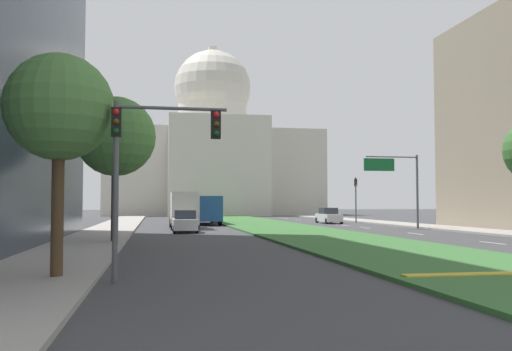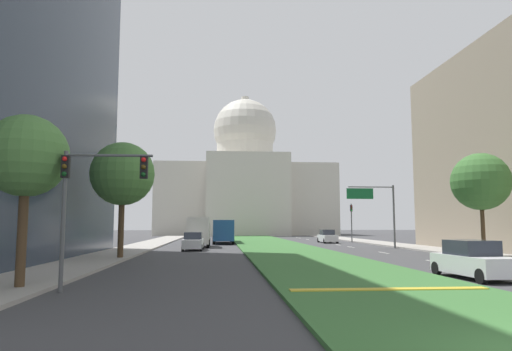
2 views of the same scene
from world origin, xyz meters
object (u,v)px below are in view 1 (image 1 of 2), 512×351
(traffic_light_near_left, at_px, (146,150))
(street_tree_left_near, at_px, (59,109))
(city_bus, at_px, (205,208))
(traffic_light_far_right, at_px, (356,194))
(box_truck_delivery, at_px, (184,210))
(street_tree_left_mid, at_px, (116,137))
(capitol_building, at_px, (213,155))
(overhead_guide_sign, at_px, (398,176))
(sedan_distant, at_px, (329,216))
(sedan_midblock, at_px, (185,222))

(traffic_light_near_left, distance_m, street_tree_left_near, 2.87)
(city_bus, bearing_deg, traffic_light_near_left, -97.36)
(traffic_light_far_right, xyz_separation_m, box_truck_delivery, (-20.06, -10.81, -1.64))
(city_bus, bearing_deg, street_tree_left_mid, -105.57)
(capitol_building, height_order, traffic_light_near_left, capitol_building)
(overhead_guide_sign, distance_m, sedan_distant, 14.15)
(sedan_midblock, bearing_deg, capitol_building, 82.25)
(traffic_light_far_right, bearing_deg, sedan_midblock, -140.06)
(traffic_light_far_right, xyz_separation_m, sedan_distant, (-3.65, -1.21, -2.51))
(sedan_distant, bearing_deg, street_tree_left_mid, -128.35)
(traffic_light_far_right, bearing_deg, traffic_light_near_left, -117.60)
(street_tree_left_mid, distance_m, sedan_midblock, 12.91)
(street_tree_left_mid, relative_size, city_bus, 0.75)
(traffic_light_near_left, distance_m, box_truck_delivery, 33.01)
(traffic_light_far_right, distance_m, sedan_distant, 4.59)
(overhead_guide_sign, bearing_deg, traffic_light_near_left, -126.20)
(capitol_building, relative_size, overhead_guide_sign, 6.09)
(capitol_building, distance_m, sedan_midblock, 63.78)
(overhead_guide_sign, height_order, street_tree_left_near, street_tree_left_near)
(capitol_building, bearing_deg, traffic_light_near_left, -97.04)
(capitol_building, height_order, sedan_midblock, capitol_building)
(overhead_guide_sign, xyz_separation_m, box_truck_delivery, (-18.44, 3.87, -2.94))
(street_tree_left_mid, bearing_deg, box_truck_delivery, 74.55)
(overhead_guide_sign, relative_size, street_tree_left_near, 0.97)
(traffic_light_far_right, bearing_deg, city_bus, -176.26)
(traffic_light_near_left, xyz_separation_m, city_bus, (5.49, 42.51, -2.03))
(capitol_building, xyz_separation_m, traffic_light_far_right, (11.83, -45.31, -8.14))
(box_truck_delivery, bearing_deg, traffic_light_far_right, 28.33)
(capitol_building, xyz_separation_m, street_tree_left_near, (-13.51, -88.35, -6.42))
(street_tree_left_mid, bearing_deg, sedan_distant, 51.65)
(street_tree_left_mid, bearing_deg, overhead_guide_sign, 29.75)
(traffic_light_far_right, xyz_separation_m, overhead_guide_sign, (-1.62, -14.68, 1.31))
(capitol_building, height_order, sedan_distant, capitol_building)
(street_tree_left_mid, height_order, sedan_midblock, street_tree_left_mid)
(sedan_distant, bearing_deg, sedan_midblock, -136.52)
(sedan_distant, bearing_deg, street_tree_left_near, -117.40)
(overhead_guide_sign, relative_size, city_bus, 0.59)
(traffic_light_near_left, height_order, traffic_light_far_right, same)
(box_truck_delivery, height_order, city_bus, box_truck_delivery)
(street_tree_left_mid, height_order, box_truck_delivery, street_tree_left_mid)
(capitol_building, distance_m, sedan_distant, 48.42)
(traffic_light_far_right, xyz_separation_m, sedan_midblock, (-20.31, -17.00, -2.51))
(overhead_guide_sign, height_order, sedan_distant, overhead_guide_sign)
(capitol_building, bearing_deg, city_bus, -96.75)
(traffic_light_near_left, relative_size, street_tree_left_near, 0.78)
(capitol_building, xyz_separation_m, city_bus, (-5.50, -46.44, -9.69))
(traffic_light_far_right, bearing_deg, overhead_guide_sign, -96.28)
(traffic_light_near_left, bearing_deg, traffic_light_far_right, 62.40)
(street_tree_left_near, xyz_separation_m, sedan_distant, (21.69, 41.83, -4.23))
(traffic_light_far_right, bearing_deg, box_truck_delivery, -151.67)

